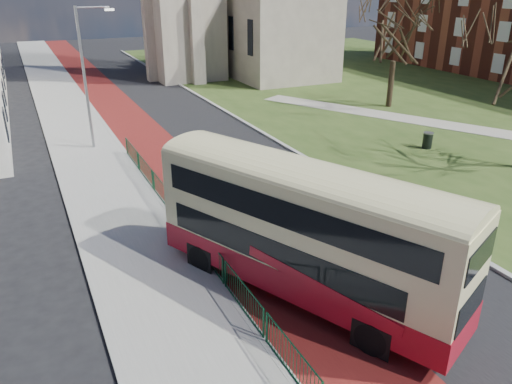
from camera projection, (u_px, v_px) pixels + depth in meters
ground at (315, 280)px, 16.94m from camera, size 160.00×160.00×0.00m
road_carriageway at (180, 129)px, 34.13m from camera, size 9.00×120.00×0.01m
bus_lane at (141, 133)px, 33.06m from camera, size 3.40×120.00×0.01m
pavement_west at (81, 140)px, 31.54m from camera, size 4.00×120.00×0.12m
kerb_west at (113, 136)px, 32.33m from camera, size 0.25×120.00×0.13m
kerb_east at (230, 114)px, 37.59m from camera, size 0.25×80.00×0.13m
grass_green at (431, 91)px, 45.48m from camera, size 40.00×80.00×0.04m
footpath at (493, 132)px, 33.13m from camera, size 18.84×32.82×0.03m
pedestrian_railing at (194, 234)px, 18.87m from camera, size 0.07×24.00×1.12m
streetlamp at (87, 71)px, 28.35m from camera, size 2.13×0.18×8.00m
bus at (303, 226)px, 15.29m from camera, size 6.44×10.31×4.29m
winter_tree_far at (397, 23)px, 37.53m from camera, size 8.16×8.16×9.16m
litter_bin at (428, 140)px, 29.89m from camera, size 0.72×0.72×0.97m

